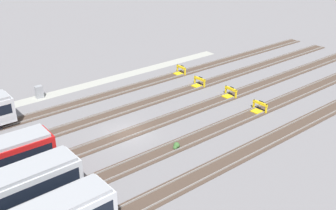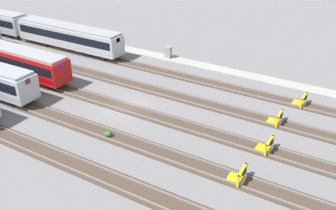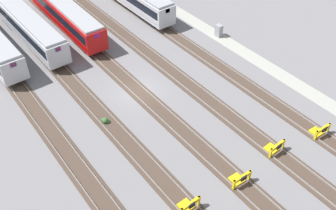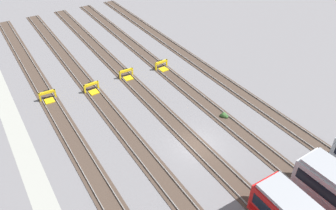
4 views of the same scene
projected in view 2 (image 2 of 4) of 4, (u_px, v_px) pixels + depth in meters
The scene contains 15 objects.
ground_plane at pixel (125, 108), 42.16m from camera, with size 400.00×400.00×0.00m, color slate.
service_walkway at pixel (190, 63), 53.54m from camera, with size 54.00×2.00×0.01m, color #9E9E93.
rail_track_nearest at pixel (173, 74), 49.99m from camera, with size 90.00×2.23×0.21m.
rail_track_near_inner at pixel (151, 89), 46.07m from camera, with size 90.00×2.23×0.21m.
rail_track_middle at pixel (125, 107), 42.14m from camera, with size 90.00×2.24×0.21m.
rail_track_far_inner at pixel (93, 129), 38.22m from camera, with size 90.00×2.23×0.21m.
rail_track_farthest at pixel (54, 156), 34.30m from camera, with size 90.00×2.23×0.21m.
subway_car_front_row_rightmost at pixel (11, 59), 49.18m from camera, with size 18.03×3.05×3.70m.
subway_car_back_row_centre at pixel (69, 36), 57.03m from camera, with size 18.00×2.84×3.70m.
bumper_stop_nearest_track at pixel (301, 100), 42.52m from camera, with size 1.37×2.01×1.22m.
bumper_stop_near_inner_track at pixel (277, 119), 39.08m from camera, with size 1.38×2.01×1.22m.
bumper_stop_middle_track at pixel (266, 145), 34.87m from camera, with size 1.36×2.01×1.22m.
bumper_stop_far_inner_track at pixel (239, 175), 31.17m from camera, with size 1.38×2.01×1.22m.
electrical_cabinet at pixel (168, 52), 54.86m from camera, with size 0.90×0.73×1.60m.
weed_clump at pixel (109, 134), 37.00m from camera, with size 0.92×0.70×0.64m.
Camera 2 is at (-22.99, 29.43, 20.12)m, focal length 42.00 mm.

